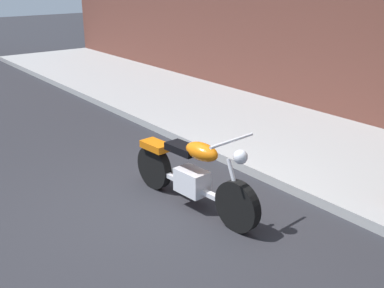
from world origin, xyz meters
TOP-DOWN VIEW (x-y plane):
  - ground_plane at (0.00, 0.00)m, footprint 60.00×60.00m
  - sidewalk at (0.00, 3.35)m, footprint 25.44×3.32m
  - motorcycle at (0.13, 0.37)m, footprint 2.26×0.70m

SIDE VIEW (x-z plane):
  - ground_plane at x=0.00m, z-range 0.00..0.00m
  - sidewalk at x=0.00m, z-range 0.00..0.14m
  - motorcycle at x=0.13m, z-range -0.11..1.03m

